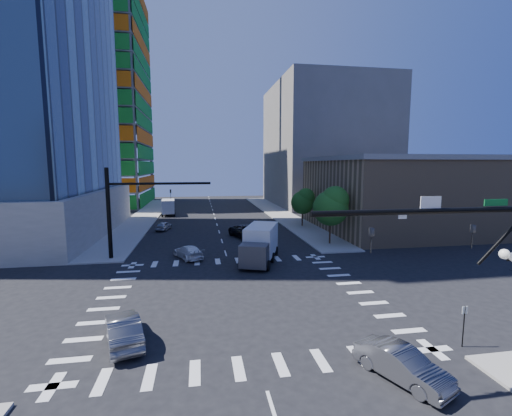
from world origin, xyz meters
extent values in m
plane|color=black|center=(0.00, 0.00, 0.00)|extent=(160.00, 160.00, 0.00)
cube|color=silver|center=(0.00, 0.00, 0.01)|extent=(20.00, 20.00, 0.01)
cube|color=gray|center=(12.50, 40.00, 0.07)|extent=(5.00, 60.00, 0.15)
cube|color=gray|center=(-12.50, 40.00, 0.07)|extent=(5.00, 60.00, 0.15)
cube|color=#188929|center=(-14.90, 62.00, 24.50)|extent=(0.12, 24.00, 49.00)
cube|color=#D7600C|center=(-27.50, 49.40, 24.50)|extent=(24.00, 0.12, 49.00)
cube|color=#997E58|center=(25.00, 22.00, 5.00)|extent=(20.00, 22.00, 10.00)
cube|color=slate|center=(25.00, 22.00, 10.30)|extent=(20.50, 22.50, 0.60)
cube|color=#67635C|center=(27.00, 55.00, 14.00)|extent=(24.00, 30.00, 28.00)
cylinder|color=black|center=(6.50, -11.50, 7.55)|extent=(10.00, 0.24, 0.24)
cylinder|color=black|center=(10.10, -11.50, 6.45)|extent=(2.50, 0.14, 2.50)
imported|color=black|center=(8.50, -11.50, 6.45)|extent=(0.16, 0.20, 1.00)
imported|color=black|center=(4.00, -11.50, 6.45)|extent=(0.16, 0.20, 1.00)
cube|color=white|center=(6.50, -11.50, 7.90)|extent=(0.90, 0.04, 0.50)
cube|color=#0E6227|center=(9.50, -11.50, 7.85)|extent=(1.10, 0.04, 0.28)
sphere|color=white|center=(10.40, -11.25, 5.55)|extent=(0.44, 0.44, 0.44)
cylinder|color=black|center=(-11.50, 11.50, 4.65)|extent=(0.40, 0.40, 9.00)
cylinder|color=black|center=(-6.50, 11.50, 7.55)|extent=(10.00, 0.24, 0.24)
imported|color=black|center=(-5.50, 11.50, 6.45)|extent=(0.16, 0.20, 1.00)
cylinder|color=#382316|center=(12.50, 14.00, 1.29)|extent=(0.20, 0.20, 2.27)
sphere|color=#1A4813|center=(12.50, 14.00, 4.38)|extent=(4.16, 4.16, 4.16)
sphere|color=#33802A|center=(12.90, 13.70, 5.35)|extent=(3.25, 3.25, 3.25)
cylinder|color=#382316|center=(12.80, 26.00, 1.11)|extent=(0.20, 0.20, 1.92)
sphere|color=#1A4813|center=(12.80, 26.00, 3.72)|extent=(3.52, 3.52, 3.52)
sphere|color=#33802A|center=(13.20, 25.70, 4.55)|extent=(2.75, 2.75, 2.75)
cylinder|color=black|center=(10.70, -9.00, 1.10)|extent=(0.06, 0.06, 2.20)
cube|color=silver|center=(10.70, -9.00, 2.00)|extent=(0.30, 0.03, 0.40)
imported|color=#535459|center=(5.99, -10.96, 0.71)|extent=(3.16, 4.52, 1.41)
imported|color=black|center=(3.21, 19.59, 0.79)|extent=(4.50, 6.25, 1.58)
imported|color=white|center=(-3.88, 10.66, 0.65)|extent=(3.56, 4.86, 1.31)
imported|color=#ADB0B5|center=(-7.85, 26.55, 0.64)|extent=(2.36, 3.98, 1.27)
imported|color=#545559|center=(-6.76, -5.70, 0.76)|extent=(2.91, 4.89, 1.52)
cube|color=silver|center=(2.97, 8.00, 2.05)|extent=(4.32, 5.95, 2.80)
cube|color=#3A3A40|center=(2.97, 8.00, 1.35)|extent=(3.00, 2.69, 2.05)
cube|color=silver|center=(-8.50, 42.09, 1.77)|extent=(2.58, 4.82, 2.43)
cube|color=#3A3A40|center=(-8.50, 42.09, 1.17)|extent=(2.27, 1.84, 1.77)
camera|label=1|loc=(-2.62, -23.76, 9.39)|focal=24.00mm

